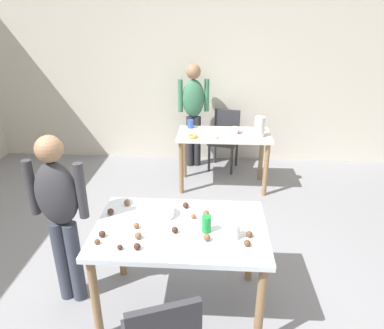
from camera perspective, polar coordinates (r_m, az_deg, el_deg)
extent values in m
plane|color=gray|center=(3.02, -3.26, -22.07)|extent=(6.40, 6.40, 0.00)
cube|color=beige|center=(5.38, 0.45, 14.29)|extent=(6.40, 0.10, 2.60)
cube|color=silver|center=(2.55, -1.90, -10.52)|extent=(1.24, 0.80, 0.04)
cylinder|color=olive|center=(2.63, -15.61, -20.68)|extent=(0.06, 0.06, 0.71)
cylinder|color=olive|center=(2.54, 11.13, -22.15)|extent=(0.06, 0.06, 0.71)
cylinder|color=olive|center=(3.13, -11.69, -12.18)|extent=(0.06, 0.06, 0.71)
cylinder|color=olive|center=(3.05, 9.62, -13.03)|extent=(0.06, 0.06, 0.71)
cube|color=silver|center=(4.50, 5.27, 4.89)|extent=(1.19, 0.61, 0.04)
cylinder|color=olive|center=(4.43, -1.79, -0.57)|extent=(0.06, 0.06, 0.71)
cylinder|color=olive|center=(4.46, 12.06, -0.90)|extent=(0.06, 0.06, 0.71)
cylinder|color=olive|center=(4.87, -1.26, 1.77)|extent=(0.06, 0.06, 0.71)
cylinder|color=olive|center=(4.91, 11.32, 1.44)|extent=(0.06, 0.06, 0.71)
cube|color=#2D2D33|center=(5.15, 5.23, 3.78)|extent=(0.49, 0.49, 0.04)
cube|color=#2D2D33|center=(5.25, 5.80, 6.77)|extent=(0.38, 0.14, 0.42)
cylinder|color=#2D2D33|center=(5.05, 6.54, 0.54)|extent=(0.04, 0.04, 0.41)
cylinder|color=#2D2D33|center=(5.12, 2.83, 1.02)|extent=(0.04, 0.04, 0.41)
cylinder|color=#2D2D33|center=(5.35, 7.34, 1.88)|extent=(0.04, 0.04, 0.41)
cylinder|color=#2D2D33|center=(5.42, 3.83, 2.32)|extent=(0.04, 0.04, 0.41)
cylinder|color=#383D4C|center=(3.04, -20.59, -14.64)|extent=(0.11, 0.11, 0.71)
cylinder|color=#383D4C|center=(2.99, -18.67, -14.99)|extent=(0.11, 0.11, 0.71)
ellipsoid|color=#333338|center=(2.69, -21.37, -4.53)|extent=(0.33, 0.22, 0.50)
sphere|color=#997051|center=(2.56, -22.50, 2.39)|extent=(0.19, 0.19, 0.19)
cylinder|color=#333338|center=(2.77, -24.93, -3.47)|extent=(0.07, 0.07, 0.43)
cylinder|color=#333338|center=(2.59, -17.80, -4.17)|extent=(0.07, 0.07, 0.43)
cylinder|color=#28282D|center=(5.27, 0.85, 3.83)|extent=(0.11, 0.11, 0.77)
cylinder|color=#28282D|center=(5.26, -0.35, 3.79)|extent=(0.11, 0.11, 0.77)
ellipsoid|color=#3D7A56|center=(5.08, 0.26, 10.83)|extent=(0.35, 0.25, 0.55)
sphere|color=#997051|center=(5.01, 0.27, 15.05)|extent=(0.21, 0.21, 0.21)
cylinder|color=#3D7A56|center=(5.10, 2.43, 11.32)|extent=(0.08, 0.08, 0.46)
cylinder|color=#3D7A56|center=(5.06, -1.92, 11.23)|extent=(0.08, 0.08, 0.46)
cylinder|color=white|center=(2.66, -5.15, -7.69)|extent=(0.21, 0.21, 0.07)
cylinder|color=#198438|center=(2.45, 2.41, -9.75)|extent=(0.07, 0.07, 0.12)
cube|color=silver|center=(2.62, -13.06, -9.51)|extent=(0.17, 0.02, 0.01)
cylinder|color=white|center=(2.41, 6.95, -10.78)|extent=(0.08, 0.08, 0.11)
sphere|color=brown|center=(2.38, 2.45, -11.91)|extent=(0.05, 0.05, 0.05)
sphere|color=brown|center=(2.54, -9.16, -9.89)|extent=(0.04, 0.04, 0.04)
sphere|color=#3D2319|center=(2.73, -13.25, -7.56)|extent=(0.05, 0.05, 0.05)
sphere|color=brown|center=(2.44, -15.37, -12.16)|extent=(0.04, 0.04, 0.04)
sphere|color=brown|center=(2.64, 2.30, -8.03)|extent=(0.05, 0.05, 0.05)
sphere|color=brown|center=(2.83, -10.65, -6.14)|extent=(0.05, 0.05, 0.05)
sphere|color=brown|center=(2.36, 9.07, -12.66)|extent=(0.05, 0.05, 0.05)
sphere|color=#3D2319|center=(2.49, -14.58, -11.02)|extent=(0.05, 0.05, 0.05)
sphere|color=brown|center=(2.43, -8.87, -11.50)|extent=(0.05, 0.05, 0.05)
sphere|color=#3D2319|center=(2.75, -1.05, -6.71)|extent=(0.05, 0.05, 0.05)
sphere|color=#3D2319|center=(2.46, -2.85, -10.69)|extent=(0.05, 0.05, 0.05)
sphere|color=#3D2319|center=(2.33, -9.03, -13.18)|extent=(0.05, 0.05, 0.05)
sphere|color=brown|center=(2.62, 0.23, -8.52)|extent=(0.04, 0.04, 0.04)
sphere|color=#3D2319|center=(2.35, -11.79, -13.19)|extent=(0.04, 0.04, 0.04)
sphere|color=brown|center=(2.45, 9.42, -11.24)|extent=(0.05, 0.05, 0.05)
cylinder|color=white|center=(4.40, 11.04, 6.11)|extent=(0.12, 0.12, 0.25)
cylinder|color=#3351B2|center=(4.68, -0.25, 6.70)|extent=(0.08, 0.08, 0.11)
cylinder|color=white|center=(4.46, 7.05, 5.56)|extent=(0.08, 0.08, 0.10)
torus|color=gold|center=(4.31, 0.07, 4.71)|extent=(0.13, 0.13, 0.04)
torus|color=pink|center=(4.70, 11.28, 5.80)|extent=(0.11, 0.11, 0.03)
torus|color=pink|center=(4.55, 7.70, 5.44)|extent=(0.11, 0.11, 0.03)
torus|color=white|center=(4.31, 3.55, 4.63)|extent=(0.12, 0.12, 0.04)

